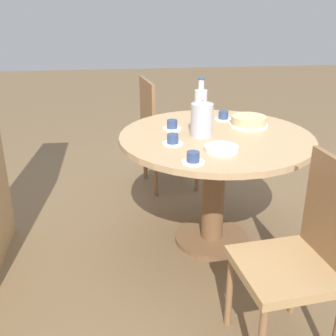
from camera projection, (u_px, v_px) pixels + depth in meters
The scene contains 12 objects.
ground_plane at pixel (211, 239), 2.88m from camera, with size 14.00×14.00×0.00m, color brown.
dining_table at pixel (215, 159), 2.65m from camera, with size 1.20×1.20×0.75m.
chair_a at pixel (300, 256), 1.86m from camera, with size 0.47×0.47×0.93m.
chair_b at pixel (163, 132), 3.51m from camera, with size 0.49×0.49×0.93m.
coffee_pot at pixel (202, 119), 2.53m from camera, with size 0.14×0.14×0.24m.
water_bottle at pixel (201, 107), 2.70m from camera, with size 0.08×0.08×0.32m.
cake_main at pixel (249, 121), 2.75m from camera, with size 0.26×0.26×0.07m.
cup_a at pixel (173, 140), 2.43m from camera, with size 0.12×0.12×0.06m.
cup_b at pixel (193, 159), 2.16m from camera, with size 0.12×0.12×0.06m.
cup_c at pixel (172, 125), 2.69m from camera, with size 0.12×0.12×0.06m.
cup_d at pixel (223, 116), 2.89m from camera, with size 0.12×0.12×0.06m.
plate_stack at pixel (221, 149), 2.32m from camera, with size 0.19×0.19×0.03m.
Camera 1 is at (-2.42, 0.59, 1.57)m, focal length 45.00 mm.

